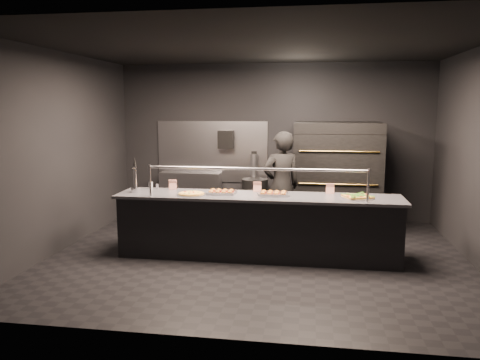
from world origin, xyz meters
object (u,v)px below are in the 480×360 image
(pizza_oven, at_px, (336,175))
(fire_extinguisher, at_px, (254,165))
(beer_tap, at_px, (135,182))
(round_pizza, at_px, (191,194))
(slider_tray_a, at_px, (221,192))
(worker, at_px, (281,186))
(slider_tray_b, at_px, (273,194))
(square_pizza, at_px, (358,197))
(service_counter, at_px, (258,226))
(prep_shelf, at_px, (191,195))
(towel_dispenser, at_px, (226,140))
(trash_bin, at_px, (255,201))

(pizza_oven, height_order, fire_extinguisher, pizza_oven)
(beer_tap, xyz_separation_m, round_pizza, (0.88, -0.09, -0.13))
(slider_tray_a, distance_m, worker, 1.27)
(fire_extinguisher, bearing_deg, beer_tap, -121.27)
(slider_tray_b, bearing_deg, square_pizza, -0.71)
(service_counter, distance_m, round_pizza, 1.07)
(prep_shelf, relative_size, towel_dispenser, 3.43)
(service_counter, distance_m, prep_shelf, 2.82)
(pizza_oven, distance_m, slider_tray_a, 2.55)
(fire_extinguisher, relative_size, square_pizza, 1.12)
(towel_dispenser, xyz_separation_m, square_pizza, (2.30, -2.39, -0.61))
(square_pizza, bearing_deg, slider_tray_b, 179.29)
(towel_dispenser, relative_size, fire_extinguisher, 0.69)
(slider_tray_a, height_order, trash_bin, slider_tray_a)
(fire_extinguisher, xyz_separation_m, slider_tray_a, (-0.19, -2.37, -0.12))
(square_pizza, height_order, worker, worker)
(towel_dispenser, height_order, trash_bin, towel_dispenser)
(pizza_oven, distance_m, fire_extinguisher, 1.63)
(beer_tap, distance_m, square_pizza, 3.23)
(prep_shelf, height_order, towel_dispenser, towel_dispenser)
(service_counter, bearing_deg, prep_shelf, 124.59)
(service_counter, xyz_separation_m, pizza_oven, (1.20, 1.90, 0.50))
(towel_dispenser, bearing_deg, prep_shelf, -174.29)
(prep_shelf, xyz_separation_m, square_pizza, (3.00, -2.32, 0.49))
(trash_bin, bearing_deg, slider_tray_b, -75.97)
(square_pizza, distance_m, trash_bin, 2.75)
(round_pizza, xyz_separation_m, slider_tray_a, (0.41, 0.15, 0.01))
(square_pizza, bearing_deg, towel_dispenser, 133.91)
(slider_tray_a, bearing_deg, prep_shelf, 114.86)
(prep_shelf, bearing_deg, trash_bin, -9.68)
(slider_tray_b, xyz_separation_m, worker, (0.05, 0.99, -0.05))
(towel_dispenser, bearing_deg, slider_tray_b, -64.68)
(slider_tray_a, relative_size, worker, 0.24)
(prep_shelf, distance_m, round_pizza, 2.57)
(pizza_oven, relative_size, towel_dispenser, 5.46)
(prep_shelf, distance_m, worker, 2.33)
(fire_extinguisher, xyz_separation_m, slider_tray_b, (0.57, -2.38, -0.11))
(prep_shelf, height_order, slider_tray_a, slider_tray_a)
(service_counter, distance_m, beer_tap, 1.92)
(slider_tray_a, bearing_deg, trash_bin, 83.33)
(pizza_oven, xyz_separation_m, slider_tray_a, (-1.74, -1.87, -0.02))
(trash_bin, xyz_separation_m, worker, (0.57, -1.10, 0.48))
(slider_tray_b, bearing_deg, round_pizza, -173.23)
(service_counter, bearing_deg, fire_extinguisher, 98.30)
(service_counter, bearing_deg, round_pizza, -172.62)
(pizza_oven, xyz_separation_m, beer_tap, (-3.03, -1.93, 0.10))
(round_pizza, xyz_separation_m, slider_tray_b, (1.17, 0.14, 0.01))
(pizza_oven, xyz_separation_m, round_pizza, (-2.15, -2.02, -0.03))
(pizza_oven, relative_size, slider_tray_a, 4.50)
(slider_tray_b, bearing_deg, pizza_oven, 62.60)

